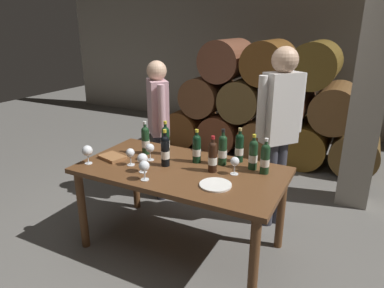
% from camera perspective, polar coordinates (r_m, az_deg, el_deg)
% --- Properties ---
extents(ground_plane, '(14.00, 14.00, 0.00)m').
position_cam_1_polar(ground_plane, '(3.21, -1.70, -16.60)').
color(ground_plane, '#66635E').
extents(cellar_back_wall, '(10.00, 0.24, 2.80)m').
position_cam_1_polar(cellar_back_wall, '(6.61, 16.53, 14.34)').
color(cellar_back_wall, gray).
rests_on(cellar_back_wall, ground_plane).
extents(barrel_stack, '(3.12, 0.90, 1.69)m').
position_cam_1_polar(barrel_stack, '(5.16, 12.31, 6.21)').
color(barrel_stack, brown).
rests_on(barrel_stack, ground_plane).
extents(stone_pillar, '(0.32, 0.32, 2.60)m').
position_cam_1_polar(stone_pillar, '(3.92, 27.61, 8.57)').
color(stone_pillar, gray).
rests_on(stone_pillar, ground_plane).
extents(dining_table, '(1.70, 0.90, 0.76)m').
position_cam_1_polar(dining_table, '(2.87, -1.83, -5.72)').
color(dining_table, brown).
rests_on(dining_table, ground_plane).
extents(wine_bottle_0, '(0.07, 0.07, 0.29)m').
position_cam_1_polar(wine_bottle_0, '(2.91, 0.79, -0.71)').
color(wine_bottle_0, black).
rests_on(wine_bottle_0, dining_table).
extents(wine_bottle_1, '(0.07, 0.07, 0.32)m').
position_cam_1_polar(wine_bottle_1, '(2.84, -4.51, -1.08)').
color(wine_bottle_1, black).
rests_on(wine_bottle_1, dining_table).
extents(wine_bottle_2, '(0.07, 0.07, 0.31)m').
position_cam_1_polar(wine_bottle_2, '(2.87, 5.14, -0.92)').
color(wine_bottle_2, '#19381E').
rests_on(wine_bottle_2, dining_table).
extents(wine_bottle_3, '(0.07, 0.07, 0.30)m').
position_cam_1_polar(wine_bottle_3, '(2.73, 3.47, -2.08)').
color(wine_bottle_3, black).
rests_on(wine_bottle_3, dining_table).
extents(wine_bottle_4, '(0.07, 0.07, 0.31)m').
position_cam_1_polar(wine_bottle_4, '(3.13, -7.77, 0.68)').
color(wine_bottle_4, '#19381E').
rests_on(wine_bottle_4, dining_table).
extents(wine_bottle_5, '(0.07, 0.07, 0.30)m').
position_cam_1_polar(wine_bottle_5, '(2.82, 10.18, -1.69)').
color(wine_bottle_5, '#19381E').
rests_on(wine_bottle_5, dining_table).
extents(wine_bottle_6, '(0.07, 0.07, 0.31)m').
position_cam_1_polar(wine_bottle_6, '(3.10, -4.42, 0.64)').
color(wine_bottle_6, black).
rests_on(wine_bottle_6, dining_table).
extents(wine_bottle_7, '(0.07, 0.07, 0.29)m').
position_cam_1_polar(wine_bottle_7, '(2.75, 12.11, -2.35)').
color(wine_bottle_7, '#19381E').
rests_on(wine_bottle_7, dining_table).
extents(wine_bottle_8, '(0.07, 0.07, 0.30)m').
position_cam_1_polar(wine_bottle_8, '(2.95, 7.91, -0.54)').
color(wine_bottle_8, black).
rests_on(wine_bottle_8, dining_table).
extents(wine_glass_0, '(0.08, 0.08, 0.15)m').
position_cam_1_polar(wine_glass_0, '(2.98, -7.04, -0.77)').
color(wine_glass_0, white).
rests_on(wine_glass_0, dining_table).
extents(wine_glass_1, '(0.09, 0.09, 0.16)m').
position_cam_1_polar(wine_glass_1, '(3.02, -17.09, -1.12)').
color(wine_glass_1, white).
rests_on(wine_glass_1, dining_table).
extents(wine_glass_2, '(0.09, 0.09, 0.16)m').
position_cam_1_polar(wine_glass_2, '(2.75, -8.28, -2.51)').
color(wine_glass_2, white).
rests_on(wine_glass_2, dining_table).
extents(wine_glass_3, '(0.08, 0.08, 0.15)m').
position_cam_1_polar(wine_glass_3, '(2.90, -10.28, -1.56)').
color(wine_glass_3, white).
rests_on(wine_glass_3, dining_table).
extents(wine_glass_4, '(0.07, 0.07, 0.15)m').
position_cam_1_polar(wine_glass_4, '(2.70, 7.15, -3.01)').
color(wine_glass_4, white).
rests_on(wine_glass_4, dining_table).
extents(wine_glass_5, '(0.08, 0.08, 0.16)m').
position_cam_1_polar(wine_glass_5, '(2.61, -7.99, -3.75)').
color(wine_glass_5, white).
rests_on(wine_glass_5, dining_table).
extents(tasting_notebook, '(0.25, 0.21, 0.03)m').
position_cam_1_polar(tasting_notebook, '(3.11, -13.16, -2.15)').
color(tasting_notebook, '#936038').
rests_on(tasting_notebook, dining_table).
extents(serving_plate, '(0.24, 0.24, 0.01)m').
position_cam_1_polar(serving_plate, '(2.54, 3.94, -6.82)').
color(serving_plate, white).
rests_on(serving_plate, dining_table).
extents(sommelier_presenting, '(0.34, 0.40, 1.72)m').
position_cam_1_polar(sommelier_presenting, '(3.21, 14.41, 3.50)').
color(sommelier_presenting, '#383842').
rests_on(sommelier_presenting, ground_plane).
extents(taster_seated_left, '(0.36, 0.38, 1.54)m').
position_cam_1_polar(taster_seated_left, '(3.69, -5.66, 4.12)').
color(taster_seated_left, '#383842').
rests_on(taster_seated_left, ground_plane).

